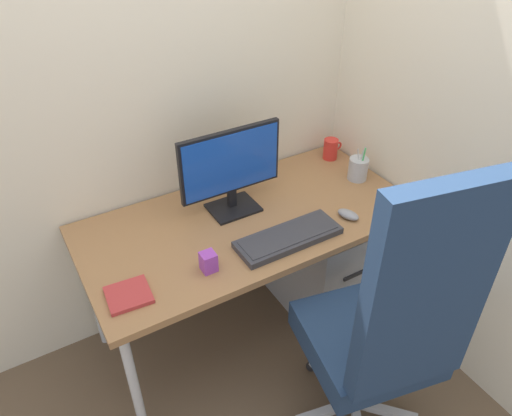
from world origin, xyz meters
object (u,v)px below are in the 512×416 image
filing_cabinet (324,257)px  notebook (129,295)px  desk_clamp_accessory (208,262)px  monitor (231,167)px  office_chair (389,326)px  mouse (348,215)px  keyboard (288,237)px  pen_holder (358,169)px  coffee_mug (331,149)px

filing_cabinet → notebook: bearing=-170.4°
filing_cabinet → desk_clamp_accessory: size_ratio=7.42×
filing_cabinet → notebook: notebook is taller
monitor → notebook: bearing=-153.2°
office_chair → mouse: size_ratio=13.27×
office_chair → monitor: office_chair is taller
keyboard → pen_holder: size_ratio=2.55×
keyboard → coffee_mug: coffee_mug is taller
office_chair → coffee_mug: 1.11m
office_chair → mouse: office_chair is taller
mouse → desk_clamp_accessory: desk_clamp_accessory is taller
coffee_mug → desk_clamp_accessory: (-0.93, -0.45, -0.01)m
filing_cabinet → pen_holder: (0.17, 0.02, 0.48)m
mouse → notebook: mouse is taller
monitor → pen_holder: (0.65, -0.09, -0.16)m
filing_cabinet → coffee_mug: size_ratio=5.40×
monitor → desk_clamp_accessory: (-0.27, -0.31, -0.17)m
coffee_mug → mouse: bearing=-119.3°
keyboard → coffee_mug: (0.57, 0.46, 0.04)m
keyboard → mouse: size_ratio=4.41×
filing_cabinet → desk_clamp_accessory: (-0.74, -0.20, 0.46)m
notebook → filing_cabinet: bearing=14.2°
office_chair → desk_clamp_accessory: 0.69m
office_chair → keyboard: office_chair is taller
filing_cabinet → pen_holder: size_ratio=3.37×
filing_cabinet → monitor: 0.80m
monitor → notebook: (-0.58, -0.29, -0.20)m
office_chair → pen_holder: bearing=57.0°
mouse → coffee_mug: size_ratio=0.92×
monitor → keyboard: monitor is taller
monitor → keyboard: 0.39m
desk_clamp_accessory → monitor: bearing=49.2°
coffee_mug → desk_clamp_accessory: coffee_mug is taller
monitor → mouse: size_ratio=4.61×
filing_cabinet → mouse: mouse is taller
office_chair → keyboard: 0.53m
desk_clamp_accessory → keyboard: bearing=-1.1°
filing_cabinet → pen_holder: 0.51m
filing_cabinet → keyboard: size_ratio=1.32×
filing_cabinet → desk_clamp_accessory: 0.90m
keyboard → coffee_mug: size_ratio=4.08×
office_chair → coffee_mug: office_chair is taller
coffee_mug → notebook: bearing=-160.9°
filing_cabinet → coffee_mug: coffee_mug is taller
monitor → keyboard: (0.09, -0.32, -0.20)m
desk_clamp_accessory → coffee_mug: bearing=25.8°
keyboard → coffee_mug: 0.73m
monitor → keyboard: size_ratio=1.05×
filing_cabinet → coffee_mug: (0.18, 0.25, 0.48)m
pen_holder → notebook: size_ratio=1.14×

